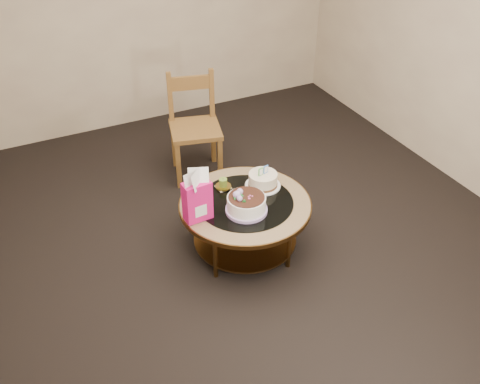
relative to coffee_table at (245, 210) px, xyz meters
name	(u,v)px	position (x,y,z in m)	size (l,w,h in m)	color
ground	(245,247)	(0.00, 0.00, -0.38)	(5.00, 5.00, 0.00)	black
room_walls	(246,67)	(0.00, 0.00, 1.16)	(4.52, 5.02, 2.61)	#C4B494
coffee_table	(245,210)	(0.00, 0.00, 0.00)	(1.02, 1.02, 0.46)	brown
decorated_cake	(246,205)	(-0.05, -0.11, 0.14)	(0.31, 0.31, 0.18)	#AF91CD
cream_cake	(263,180)	(0.22, 0.13, 0.14)	(0.28, 0.28, 0.18)	white
gift_bag	(197,196)	(-0.40, -0.03, 0.28)	(0.21, 0.16, 0.40)	#D3135E
pillar_candle	(223,185)	(-0.07, 0.24, 0.11)	(0.13, 0.13, 0.09)	tan
dining_chair	(195,126)	(0.08, 1.22, 0.12)	(0.55, 0.55, 0.98)	brown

